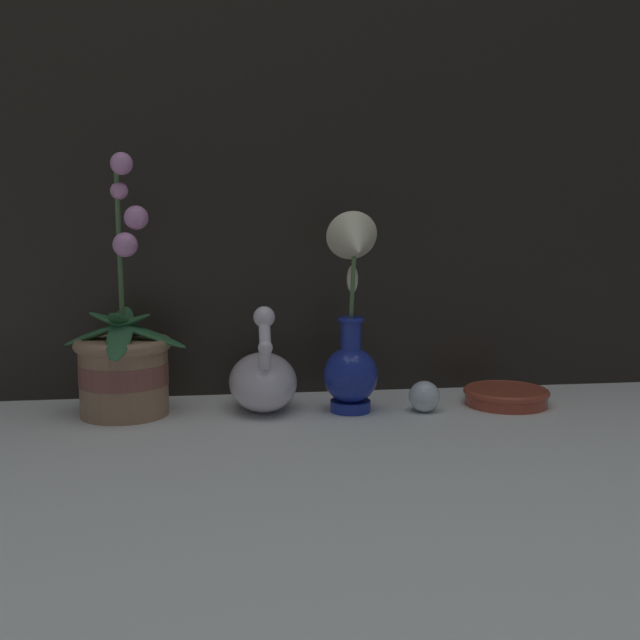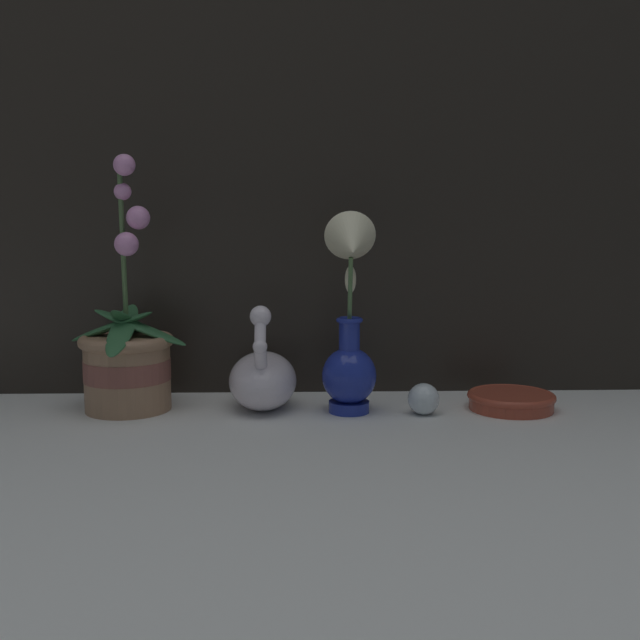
% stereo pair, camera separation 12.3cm
% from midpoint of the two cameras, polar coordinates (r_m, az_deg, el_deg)
% --- Properties ---
extents(ground_plane, '(2.80, 2.80, 0.00)m').
position_cam_midpoint_polar(ground_plane, '(1.15, -1.69, -8.15)').
color(ground_plane, silver).
extents(window_backdrop, '(2.80, 0.03, 1.20)m').
position_cam_midpoint_polar(window_backdrop, '(1.38, -2.89, 19.74)').
color(window_backdrop, black).
rests_on(window_backdrop, ground_plane).
extents(orchid_potted_plant, '(0.20, 0.20, 0.41)m').
position_cam_midpoint_polar(orchid_potted_plant, '(1.25, -17.47, -3.09)').
color(orchid_potted_plant, '#9E7556').
rests_on(orchid_potted_plant, ground_plane).
extents(swan_figurine, '(0.11, 0.19, 0.18)m').
position_cam_midpoint_polar(swan_figurine, '(1.24, -7.22, -4.47)').
color(swan_figurine, white).
rests_on(swan_figurine, ground_plane).
extents(blue_vase, '(0.09, 0.13, 0.33)m').
position_cam_midpoint_polar(blue_vase, '(1.19, -0.47, -0.74)').
color(blue_vase, navy).
rests_on(blue_vase, ground_plane).
extents(glass_sphere, '(0.05, 0.05, 0.05)m').
position_cam_midpoint_polar(glass_sphere, '(1.23, 5.13, -5.86)').
color(glass_sphere, silver).
rests_on(glass_sphere, ground_plane).
extents(amber_dish, '(0.14, 0.14, 0.03)m').
position_cam_midpoint_polar(amber_dish, '(1.30, 11.38, -5.66)').
color(amber_dish, '#A8422D').
rests_on(amber_dish, ground_plane).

